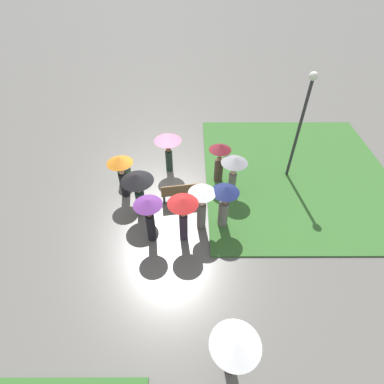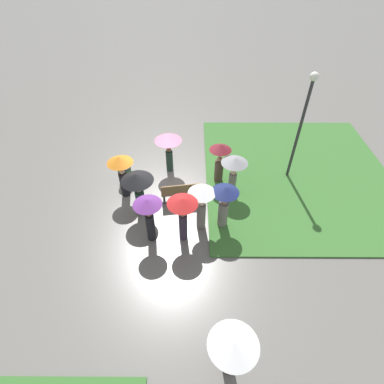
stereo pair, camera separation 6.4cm
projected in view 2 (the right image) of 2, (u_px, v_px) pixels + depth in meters
ground_plane at (171, 186)px, 12.89m from camera, size 90.00×90.00×0.00m
lawn_patch_near at (297, 174)px, 13.44m from camera, size 8.19×8.99×0.06m
park_bench at (181, 192)px, 11.92m from camera, size 1.60×0.65×0.90m
lamp_post at (303, 116)px, 11.39m from camera, size 0.32×0.32×4.62m
trash_bin at (125, 174)px, 12.81m from camera, size 0.61×0.61×0.85m
crowd_person_grey at (234, 168)px, 11.66m from camera, size 1.04×1.04×1.78m
crowd_person_black at (138, 184)px, 10.78m from camera, size 1.20×1.20×1.88m
crowd_person_navy at (224, 200)px, 10.40m from camera, size 0.97×0.97×1.87m
crowd_person_pink at (168, 143)px, 12.73m from camera, size 1.16×1.16×1.84m
crowd_person_orange at (121, 168)px, 11.55m from camera, size 1.00×1.00×1.91m
crowd_person_maroon at (220, 158)px, 12.29m from camera, size 0.90×0.90×1.88m
crowd_person_white at (202, 201)px, 10.33m from camera, size 0.96×0.96×1.87m
crowd_person_purple at (148, 211)px, 9.84m from camera, size 0.96×0.96×1.93m
crowd_person_red at (183, 210)px, 9.83m from camera, size 1.03×1.03×1.93m
lone_walker_mid_plaza at (233, 348)px, 6.73m from camera, size 1.18×1.18×1.76m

